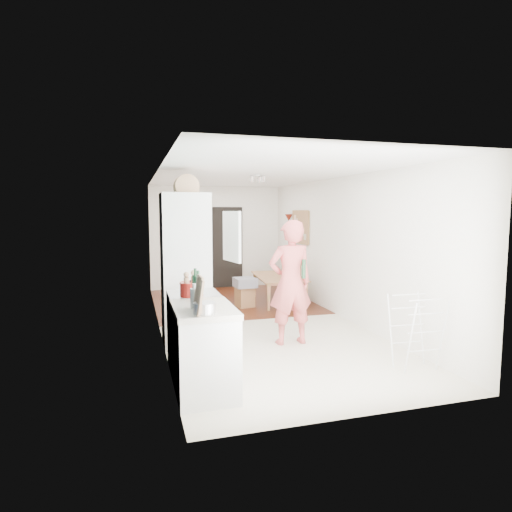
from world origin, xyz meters
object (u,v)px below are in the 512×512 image
dining_chair (292,279)px  stool (245,297)px  dining_table (280,291)px  drying_rack (416,332)px  person (290,271)px

dining_chair → stool: size_ratio=2.39×
dining_table → dining_chair: 0.36m
dining_chair → drying_rack: 3.98m
dining_chair → dining_table: bearing=-171.0°
dining_table → drying_rack: bearing=-169.7°
stool → drying_rack: size_ratio=0.46×
dining_table → drying_rack: drying_rack is taller
person → dining_table: bearing=-107.6°
stool → dining_chair: bearing=10.1°
drying_rack → dining_chair: bearing=93.6°
person → drying_rack: 1.85m
stool → drying_rack: bearing=-73.2°
dining_table → drying_rack: 4.02m
person → drying_rack: bearing=128.0°
drying_rack → dining_table: bearing=97.3°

